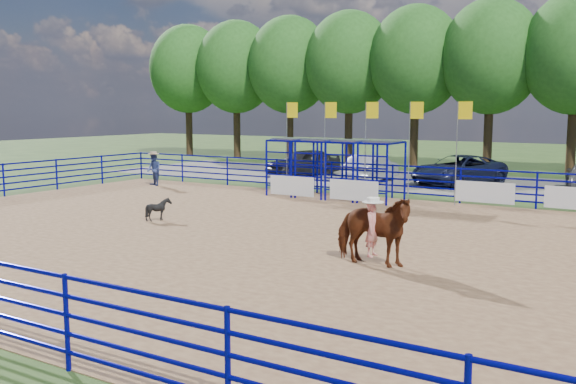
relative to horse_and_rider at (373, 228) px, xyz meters
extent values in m
plane|color=#375321|center=(-4.25, 1.66, -0.98)|extent=(120.00, 120.00, 0.00)
cube|color=#926C49|center=(-4.25, 1.66, -0.97)|extent=(30.00, 20.00, 0.02)
cube|color=slate|center=(-4.25, 18.66, -0.97)|extent=(40.00, 10.00, 0.01)
imported|color=#622B13|center=(0.00, 0.00, -0.06)|extent=(2.14, 0.98, 1.80)
imported|color=red|center=(0.00, 0.00, 0.67)|extent=(0.34, 0.51, 1.39)
cylinder|color=white|center=(0.00, 0.00, 1.40)|extent=(0.54, 0.54, 0.12)
imported|color=black|center=(-9.03, 2.02, -0.55)|extent=(0.87, 0.81, 0.81)
imported|color=navy|center=(-16.31, 9.54, -0.13)|extent=(0.98, 0.89, 1.66)
cylinder|color=tan|center=(-16.31, 9.54, 0.70)|extent=(0.56, 0.56, 0.11)
imported|color=black|center=(-12.34, 17.83, -0.18)|extent=(3.47, 5.01, 1.58)
imported|color=gray|center=(-7.65, 16.99, -0.23)|extent=(1.66, 4.48, 1.46)
imported|color=black|center=(-3.27, 18.13, -0.20)|extent=(4.42, 6.04, 1.53)
cube|color=white|center=(-8.05, 9.43, -0.43)|extent=(2.20, 0.04, 0.85)
cube|color=white|center=(-5.05, 9.43, -0.43)|extent=(2.20, 0.04, 0.85)
cube|color=white|center=(-0.25, 11.62, -0.43)|extent=(2.40, 0.04, 0.85)
cylinder|color=#3F2B19|center=(-29.25, 27.66, 1.42)|extent=(0.56, 0.56, 4.80)
ellipsoid|color=#23551B|center=(-29.25, 27.66, 6.58)|extent=(6.40, 6.40, 7.36)
cylinder|color=#3F2B19|center=(-24.25, 27.66, 1.42)|extent=(0.56, 0.56, 4.80)
ellipsoid|color=#23551B|center=(-24.25, 27.66, 6.58)|extent=(6.40, 6.40, 7.36)
cylinder|color=#3F2B19|center=(-19.25, 27.66, 1.42)|extent=(0.56, 0.56, 4.80)
ellipsoid|color=#23551B|center=(-19.25, 27.66, 6.58)|extent=(6.40, 6.40, 7.36)
cylinder|color=#3F2B19|center=(-14.25, 27.66, 1.42)|extent=(0.56, 0.56, 4.80)
ellipsoid|color=#23551B|center=(-14.25, 27.66, 6.58)|extent=(6.40, 6.40, 7.36)
cylinder|color=#3F2B19|center=(-9.25, 27.66, 1.42)|extent=(0.56, 0.56, 4.80)
ellipsoid|color=#23551B|center=(-9.25, 27.66, 6.58)|extent=(6.40, 6.40, 7.36)
cylinder|color=#3F2B19|center=(-4.25, 27.66, 1.42)|extent=(0.56, 0.56, 4.80)
ellipsoid|color=#23551B|center=(-4.25, 27.66, 6.58)|extent=(6.40, 6.40, 7.36)
cylinder|color=#3F2B19|center=(0.75, 27.66, 1.42)|extent=(0.56, 0.56, 4.80)
camera|label=1|loc=(6.40, -14.50, 2.96)|focal=40.00mm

